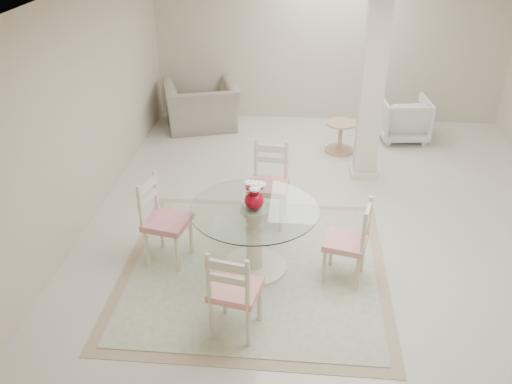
# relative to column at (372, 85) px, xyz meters

# --- Properties ---
(ground) EXTENTS (7.00, 7.00, 0.00)m
(ground) POSITION_rel_column_xyz_m (-0.50, -1.30, -1.35)
(ground) COLOR silver
(ground) RESTS_ON ground
(room_shell) EXTENTS (6.02, 7.02, 2.71)m
(room_shell) POSITION_rel_column_xyz_m (-0.50, -1.30, 0.51)
(room_shell) COLOR beige
(room_shell) RESTS_ON ground
(column) EXTENTS (0.30, 0.30, 2.70)m
(column) POSITION_rel_column_xyz_m (0.00, 0.00, 0.00)
(column) COLOR beige
(column) RESTS_ON ground
(area_rug) EXTENTS (2.85, 2.85, 0.02)m
(area_rug) POSITION_rel_column_xyz_m (-1.36, -2.39, -1.34)
(area_rug) COLOR tan
(area_rug) RESTS_ON ground
(dining_table) EXTENTS (1.33, 1.33, 0.77)m
(dining_table) POSITION_rel_column_xyz_m (-1.36, -2.39, -0.96)
(dining_table) COLOR beige
(dining_table) RESTS_ON ground
(red_vase) EXTENTS (0.23, 0.22, 0.31)m
(red_vase) POSITION_rel_column_xyz_m (-1.36, -2.39, -0.43)
(red_vase) COLOR #A50518
(red_vase) RESTS_ON dining_table
(dining_chair_east) EXTENTS (0.50, 0.50, 1.04)m
(dining_chair_east) POSITION_rel_column_xyz_m (-0.35, -2.49, -0.80)
(dining_chair_east) COLOR beige
(dining_chair_east) RESTS_ON ground
(dining_chair_north) EXTENTS (0.49, 0.49, 1.13)m
(dining_chair_north) POSITION_rel_column_xyz_m (-1.28, -1.37, -0.76)
(dining_chair_north) COLOR beige
(dining_chair_north) RESTS_ON ground
(dining_chair_west) EXTENTS (0.52, 0.52, 1.10)m
(dining_chair_west) POSITION_rel_column_xyz_m (-2.38, -2.29, -0.77)
(dining_chair_west) COLOR beige
(dining_chair_west) RESTS_ON ground
(dining_chair_south) EXTENTS (0.50, 0.50, 1.06)m
(dining_chair_south) POSITION_rel_column_xyz_m (-1.46, -3.40, -0.79)
(dining_chair_south) COLOR beige
(dining_chair_south) RESTS_ON ground
(recliner_taupe) EXTENTS (1.46, 1.36, 0.78)m
(recliner_taupe) POSITION_rel_column_xyz_m (-2.65, 1.58, -0.96)
(recliner_taupe) COLOR gray
(recliner_taupe) RESTS_ON ground
(armchair_white) EXTENTS (0.83, 0.85, 0.70)m
(armchair_white) POSITION_rel_column_xyz_m (0.74, 1.39, -1.00)
(armchair_white) COLOR white
(armchair_white) RESTS_ON ground
(side_table) EXTENTS (0.47, 0.47, 0.49)m
(side_table) POSITION_rel_column_xyz_m (-0.31, 0.78, -1.13)
(side_table) COLOR tan
(side_table) RESTS_ON ground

